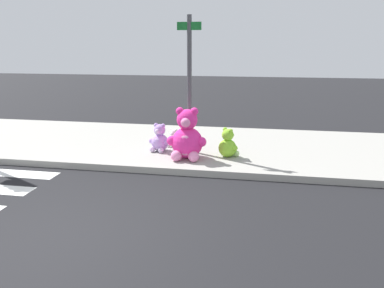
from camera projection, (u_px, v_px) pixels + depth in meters
name	position (u px, v px, depth m)	size (l,w,h in m)	color
ground_plane	(62.00, 240.00, 5.38)	(60.00, 60.00, 0.00)	black
sidewalk	(159.00, 144.00, 10.31)	(28.00, 4.40, 0.15)	#9E9B93
sign_pole	(189.00, 82.00, 8.93)	(0.56, 0.11, 3.20)	#4C4C51
plush_pink_large	(187.00, 138.00, 8.67)	(0.91, 0.80, 1.18)	#F22D93
plush_white	(174.00, 139.00, 9.75)	(0.34, 0.34, 0.47)	white
plush_lavender	(159.00, 140.00, 9.32)	(0.53, 0.49, 0.69)	#B28CD8
plush_lime	(228.00, 145.00, 8.85)	(0.49, 0.49, 0.69)	#8CD133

